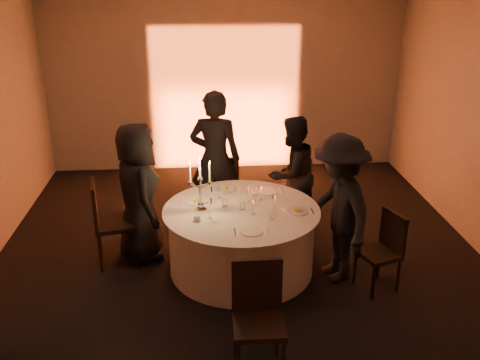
{
  "coord_description": "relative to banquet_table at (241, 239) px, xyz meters",
  "views": [
    {
      "loc": [
        -0.44,
        -5.51,
        3.34
      ],
      "look_at": [
        0.0,
        0.2,
        1.05
      ],
      "focal_mm": 40.0,
      "sensor_mm": 36.0,
      "label": 1
    }
  ],
  "objects": [
    {
      "name": "floor",
      "position": [
        0.0,
        0.0,
        -0.38
      ],
      "size": [
        7.0,
        7.0,
        0.0
      ],
      "primitive_type": "plane",
      "color": "black",
      "rests_on": "ground"
    },
    {
      "name": "ceiling",
      "position": [
        0.0,
        0.0,
        2.62
      ],
      "size": [
        7.0,
        7.0,
        0.0
      ],
      "primitive_type": "plane",
      "rotation": [
        3.14,
        0.0,
        0.0
      ],
      "color": "silver",
      "rests_on": "wall_back"
    },
    {
      "name": "wall_back",
      "position": [
        0.0,
        3.5,
        1.12
      ],
      "size": [
        7.0,
        0.0,
        7.0
      ],
      "primitive_type": "plane",
      "rotation": [
        1.57,
        0.0,
        0.0
      ],
      "color": "#9E9893",
      "rests_on": "floor"
    },
    {
      "name": "uplighter_fixture",
      "position": [
        0.0,
        3.2,
        -0.33
      ],
      "size": [
        0.25,
        0.12,
        0.1
      ],
      "primitive_type": "cube",
      "color": "black",
      "rests_on": "floor"
    },
    {
      "name": "banquet_table",
      "position": [
        0.0,
        0.0,
        0.0
      ],
      "size": [
        1.8,
        1.8,
        0.77
      ],
      "color": "black",
      "rests_on": "floor"
    },
    {
      "name": "chair_left",
      "position": [
        -1.57,
        0.26,
        0.21
      ],
      "size": [
        0.54,
        0.54,
        1.06
      ],
      "rotation": [
        0.0,
        0.0,
        1.75
      ],
      "color": "black",
      "rests_on": "floor"
    },
    {
      "name": "chair_back_left",
      "position": [
        -0.1,
        1.59,
        0.1
      ],
      "size": [
        0.4,
        0.4,
        0.87
      ],
      "rotation": [
        0.0,
        0.0,
        3.08
      ],
      "color": "black",
      "rests_on": "floor"
    },
    {
      "name": "chair_back_right",
      "position": [
        0.83,
        1.26,
        0.12
      ],
      "size": [
        0.54,
        0.55,
        0.91
      ],
      "rotation": [
        0.0,
        0.0,
        -2.6
      ],
      "color": "black",
      "rests_on": "floor"
    },
    {
      "name": "chair_right",
      "position": [
        1.53,
        -0.5,
        0.11
      ],
      "size": [
        0.5,
        0.5,
        0.89
      ],
      "rotation": [
        0.0,
        0.0,
        -1.22
      ],
      "color": "black",
      "rests_on": "floor"
    },
    {
      "name": "chair_front",
      "position": [
        0.01,
        -1.66,
        0.19
      ],
      "size": [
        0.45,
        0.45,
        1.01
      ],
      "rotation": [
        0.0,
        0.0,
        -0.01
      ],
      "color": "black",
      "rests_on": "floor"
    },
    {
      "name": "guest_left",
      "position": [
        -1.2,
        0.39,
        0.46
      ],
      "size": [
        0.77,
        0.96,
        1.7
      ],
      "primitive_type": "imported",
      "rotation": [
        0.0,
        0.0,
        1.89
      ],
      "color": "black",
      "rests_on": "floor"
    },
    {
      "name": "guest_back_left",
      "position": [
        -0.25,
        1.26,
        0.56
      ],
      "size": [
        0.76,
        0.58,
        1.88
      ],
      "primitive_type": "imported",
      "rotation": [
        0.0,
        0.0,
        2.94
      ],
      "color": "black",
      "rests_on": "floor"
    },
    {
      "name": "guest_back_right",
      "position": [
        0.75,
        1.04,
        0.4
      ],
      "size": [
        0.96,
        0.93,
        1.57
      ],
      "primitive_type": "imported",
      "rotation": [
        0.0,
        0.0,
        -2.52
      ],
      "color": "black",
      "rests_on": "floor"
    },
    {
      "name": "guest_right",
      "position": [
        1.06,
        -0.25,
        0.47
      ],
      "size": [
        0.87,
        1.22,
        1.71
      ],
      "primitive_type": "imported",
      "rotation": [
        0.0,
        0.0,
        -1.34
      ],
      "color": "black",
      "rests_on": "floor"
    },
    {
      "name": "plate_left",
      "position": [
        -0.51,
        0.24,
        0.4
      ],
      "size": [
        0.36,
        0.26,
        0.08
      ],
      "color": "white",
      "rests_on": "banquet_table"
    },
    {
      "name": "plate_back_left",
      "position": [
        -0.15,
        0.6,
        0.4
      ],
      "size": [
        0.36,
        0.28,
        0.08
      ],
      "color": "white",
      "rests_on": "banquet_table"
    },
    {
      "name": "plate_back_right",
      "position": [
        0.35,
        0.49,
        0.39
      ],
      "size": [
        0.35,
        0.28,
        0.01
      ],
      "color": "white",
      "rests_on": "banquet_table"
    },
    {
      "name": "plate_right",
      "position": [
        0.62,
        -0.12,
        0.4
      ],
      "size": [
        0.36,
        0.25,
        0.08
      ],
      "color": "white",
      "rests_on": "banquet_table"
    },
    {
      "name": "plate_front",
      "position": [
        0.06,
        -0.56,
        0.39
      ],
      "size": [
        0.36,
        0.25,
        0.01
      ],
      "color": "white",
      "rests_on": "banquet_table"
    },
    {
      "name": "coffee_cup",
      "position": [
        -0.5,
        -0.26,
        0.42
      ],
      "size": [
        0.11,
        0.11,
        0.07
      ],
      "color": "white",
      "rests_on": "banquet_table"
    },
    {
      "name": "candelabra",
      "position": [
        -0.46,
        0.01,
        0.61
      ],
      "size": [
        0.27,
        0.13,
        0.65
      ],
      "color": "silver",
      "rests_on": "banquet_table"
    },
    {
      "name": "wine_glass_a",
      "position": [
        0.25,
        0.23,
        0.52
      ],
      "size": [
        0.07,
        0.07,
        0.19
      ],
      "color": "silver",
      "rests_on": "banquet_table"
    },
    {
      "name": "wine_glass_b",
      "position": [
        0.12,
        -0.15,
        0.52
      ],
      "size": [
        0.07,
        0.07,
        0.19
      ],
      "color": "silver",
      "rests_on": "banquet_table"
    },
    {
      "name": "wine_glass_c",
      "position": [
        0.37,
        -0.06,
        0.52
      ],
      "size": [
        0.07,
        0.07,
        0.19
      ],
      "color": "silver",
      "rests_on": "banquet_table"
    },
    {
      "name": "wine_glass_d",
      "position": [
        -0.24,
        0.33,
        0.52
      ],
      "size": [
        0.07,
        0.07,
        0.19
      ],
      "color": "silver",
      "rests_on": "banquet_table"
    },
    {
      "name": "wine_glass_e",
      "position": [
        -0.37,
        -0.2,
        0.52
      ],
      "size": [
        0.07,
        0.07,
        0.19
      ],
      "color": "silver",
      "rests_on": "banquet_table"
    },
    {
      "name": "wine_glass_f",
      "position": [
        0.1,
        0.22,
        0.52
      ],
      "size": [
        0.07,
        0.07,
        0.19
      ],
      "color": "silver",
      "rests_on": "banquet_table"
    },
    {
      "name": "tumbler_a",
      "position": [
        -0.18,
        0.09,
        0.43
      ],
      "size": [
        0.07,
        0.07,
        0.09
      ],
      "primitive_type": "cylinder",
      "color": "silver",
      "rests_on": "banquet_table"
    },
    {
      "name": "tumbler_b",
      "position": [
        0.01,
        -0.01,
        0.43
      ],
      "size": [
        0.07,
        0.07,
        0.09
      ],
      "primitive_type": "cylinder",
      "color": "silver",
      "rests_on": "banquet_table"
    },
    {
      "name": "tumbler_c",
      "position": [
        0.2,
        0.37,
        0.43
      ],
      "size": [
        0.07,
        0.07,
        0.09
      ],
      "primitive_type": "cylinder",
      "color": "silver",
      "rests_on": "banquet_table"
    },
    {
      "name": "tumbler_d",
      "position": [
        0.32,
        -0.28,
        0.43
      ],
      "size": [
        0.07,
        0.07,
        0.09
      ],
      "primitive_type": "cylinder",
      "color": "silver",
      "rests_on": "banquet_table"
    }
  ]
}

